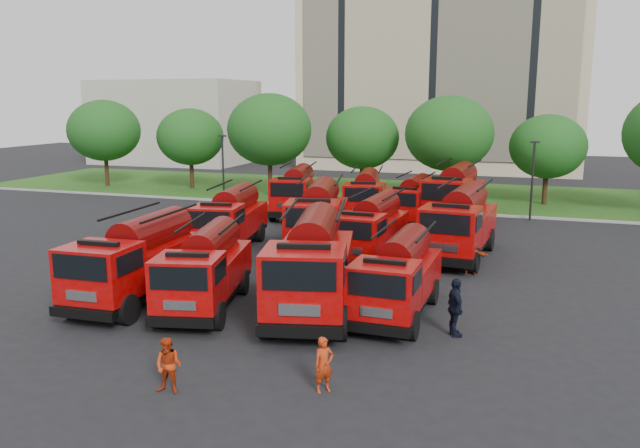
# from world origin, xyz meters

# --- Properties ---
(ground) EXTENTS (140.00, 140.00, 0.00)m
(ground) POSITION_xyz_m (0.00, 0.00, 0.00)
(ground) COLOR black
(ground) RESTS_ON ground
(lawn) EXTENTS (70.00, 16.00, 0.12)m
(lawn) POSITION_xyz_m (0.00, 26.00, 0.06)
(lawn) COLOR #214412
(lawn) RESTS_ON ground
(curb) EXTENTS (70.00, 0.30, 0.14)m
(curb) POSITION_xyz_m (0.00, 17.90, 0.07)
(curb) COLOR gray
(curb) RESTS_ON ground
(apartment_building) EXTENTS (30.00, 14.18, 25.00)m
(apartment_building) POSITION_xyz_m (2.00, 47.94, 12.50)
(apartment_building) COLOR beige
(apartment_building) RESTS_ON ground
(side_building) EXTENTS (18.00, 12.00, 10.00)m
(side_building) POSITION_xyz_m (-30.00, 44.00, 5.00)
(side_building) COLOR #A8A595
(side_building) RESTS_ON ground
(tree_0) EXTENTS (6.30, 6.30, 7.70)m
(tree_0) POSITION_xyz_m (-24.00, 22.00, 5.02)
(tree_0) COLOR #382314
(tree_0) RESTS_ON ground
(tree_1) EXTENTS (5.71, 5.71, 6.98)m
(tree_1) POSITION_xyz_m (-16.00, 23.00, 4.55)
(tree_1) COLOR #382314
(tree_1) RESTS_ON ground
(tree_2) EXTENTS (6.72, 6.72, 8.22)m
(tree_2) POSITION_xyz_m (-8.00, 21.50, 5.35)
(tree_2) COLOR #382314
(tree_2) RESTS_ON ground
(tree_3) EXTENTS (5.88, 5.88, 7.19)m
(tree_3) POSITION_xyz_m (-1.00, 24.00, 4.68)
(tree_3) COLOR #382314
(tree_3) RESTS_ON ground
(tree_4) EXTENTS (6.55, 6.55, 8.01)m
(tree_4) POSITION_xyz_m (6.00, 22.50, 5.22)
(tree_4) COLOR #382314
(tree_4) RESTS_ON ground
(tree_5) EXTENTS (5.46, 5.46, 6.68)m
(tree_5) POSITION_xyz_m (13.00, 23.50, 4.35)
(tree_5) COLOR #382314
(tree_5) RESTS_ON ground
(lamp_post_0) EXTENTS (0.60, 0.25, 5.11)m
(lamp_post_0) POSITION_xyz_m (-10.00, 17.20, 2.90)
(lamp_post_0) COLOR black
(lamp_post_0) RESTS_ON ground
(lamp_post_1) EXTENTS (0.60, 0.25, 5.11)m
(lamp_post_1) POSITION_xyz_m (12.00, 17.20, 2.90)
(lamp_post_1) COLOR black
(lamp_post_1) RESTS_ON ground
(fire_truck_0) EXTENTS (2.80, 7.14, 3.21)m
(fire_truck_0) POSITION_xyz_m (-2.55, -4.82, 1.62)
(fire_truck_0) COLOR black
(fire_truck_0) RESTS_ON ground
(fire_truck_1) EXTENTS (3.62, 6.82, 2.96)m
(fire_truck_1) POSITION_xyz_m (0.37, -4.77, 1.49)
(fire_truck_1) COLOR black
(fire_truck_1) RESTS_ON ground
(fire_truck_2) EXTENTS (4.32, 8.15, 3.53)m
(fire_truck_2) POSITION_xyz_m (4.30, -3.96, 1.78)
(fire_truck_2) COLOR black
(fire_truck_2) RESTS_ON ground
(fire_truck_3) EXTENTS (2.47, 6.38, 2.87)m
(fire_truck_3) POSITION_xyz_m (7.37, -3.36, 1.45)
(fire_truck_3) COLOR black
(fire_truck_3) RESTS_ON ground
(fire_truck_4) EXTENTS (3.41, 7.16, 3.13)m
(fire_truck_4) POSITION_xyz_m (-2.99, 4.15, 1.58)
(fire_truck_4) COLOR black
(fire_truck_4) RESTS_ON ground
(fire_truck_5) EXTENTS (4.09, 7.93, 3.44)m
(fire_truck_5) POSITION_xyz_m (1.47, 5.35, 1.73)
(fire_truck_5) COLOR black
(fire_truck_5) RESTS_ON ground
(fire_truck_6) EXTENTS (2.71, 6.73, 3.01)m
(fire_truck_6) POSITION_xyz_m (4.53, 4.27, 1.52)
(fire_truck_6) COLOR black
(fire_truck_6) RESTS_ON ground
(fire_truck_7) EXTENTS (3.27, 7.71, 3.42)m
(fire_truck_7) POSITION_xyz_m (8.61, 5.99, 1.72)
(fire_truck_7) COLOR black
(fire_truck_7) RESTS_ON ground
(fire_truck_8) EXTENTS (3.66, 7.37, 3.21)m
(fire_truck_8) POSITION_xyz_m (-3.11, 14.41, 1.61)
(fire_truck_8) COLOR black
(fire_truck_8) RESTS_ON ground
(fire_truck_9) EXTENTS (3.44, 7.14, 3.12)m
(fire_truck_9) POSITION_xyz_m (1.80, 14.14, 1.57)
(fire_truck_9) COLOR black
(fire_truck_9) RESTS_ON ground
(fire_truck_10) EXTENTS (2.65, 6.49, 2.90)m
(fire_truck_10) POSITION_xyz_m (4.88, 13.85, 1.46)
(fire_truck_10) COLOR black
(fire_truck_10) RESTS_ON ground
(fire_truck_11) EXTENTS (3.41, 8.15, 3.62)m
(fire_truck_11) POSITION_xyz_m (7.37, 14.87, 1.82)
(fire_truck_11) COLOR black
(fire_truck_11) RESTS_ON ground
(firefighter_0) EXTENTS (0.68, 0.68, 1.52)m
(firefighter_0) POSITION_xyz_m (6.71, -10.06, 0.00)
(firefighter_0) COLOR #AA2C0D
(firefighter_0) RESTS_ON ground
(firefighter_1) EXTENTS (0.77, 0.45, 1.53)m
(firefighter_1) POSITION_xyz_m (2.82, -11.41, 0.00)
(firefighter_1) COLOR #AA2C0D
(firefighter_1) RESTS_ON ground
(firefighter_2) EXTENTS (1.08, 1.32, 1.96)m
(firefighter_2) POSITION_xyz_m (9.58, -4.90, 0.00)
(firefighter_2) COLOR black
(firefighter_2) RESTS_ON ground
(firefighter_3) EXTENTS (1.30, 0.88, 1.83)m
(firefighter_3) POSITION_xyz_m (7.29, -2.50, 0.00)
(firefighter_3) COLOR black
(firefighter_3) RESTS_ON ground
(firefighter_4) EXTENTS (0.87, 0.69, 1.55)m
(firefighter_4) POSITION_xyz_m (-0.73, -2.47, 0.00)
(firefighter_4) COLOR black
(firefighter_4) RESTS_ON ground
(firefighter_5) EXTENTS (1.53, 0.71, 1.63)m
(firefighter_5) POSITION_xyz_m (9.43, 2.95, 0.00)
(firefighter_5) COLOR #AA2C0D
(firefighter_5) RESTS_ON ground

